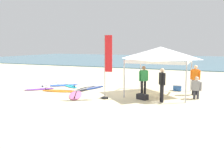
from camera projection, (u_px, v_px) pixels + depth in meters
name	position (u px, v px, depth m)	size (l,w,h in m)	color
ground_plane	(110.00, 92.00, 14.37)	(80.00, 80.00, 0.00)	beige
sea	(179.00, 60.00, 44.07)	(80.00, 36.00, 0.10)	teal
canopy_tent	(160.00, 53.00, 13.58)	(3.34, 3.34, 2.75)	#B7B7BC
surfboard_purple	(40.00, 89.00, 15.29)	(1.67, 1.64, 0.19)	purple
surfboard_pink	(76.00, 95.00, 13.53)	(1.83, 2.63, 0.19)	pink
surfboard_black	(85.00, 89.00, 15.31)	(0.76, 2.50, 0.19)	black
surfboard_white	(51.00, 85.00, 16.92)	(1.01, 2.66, 0.19)	white
surfboard_orange	(60.00, 91.00, 14.70)	(2.38, 1.09, 0.19)	orange
surfboard_cyan	(70.00, 86.00, 16.45)	(1.90, 1.50, 0.19)	#23B2CC
surfboard_navy	(92.00, 88.00, 15.66)	(1.20, 2.26, 0.19)	navy
surfboard_blue	(60.00, 85.00, 16.75)	(2.50, 2.10, 0.19)	blue
person_green	(144.00, 79.00, 13.09)	(0.44, 0.40, 1.71)	black
person_orange	(195.00, 78.00, 13.56)	(0.55, 0.25, 1.71)	black
person_black	(162.00, 83.00, 11.84)	(0.37, 0.49, 1.71)	black
person_grey	(196.00, 87.00, 12.57)	(0.54, 0.29, 1.20)	#383842
banner_flag	(107.00, 69.00, 12.46)	(0.60, 0.36, 3.40)	#99999E
gear_bag_near_tent	(142.00, 97.00, 12.52)	(0.60, 0.32, 0.28)	#232328
cooler_box	(177.00, 88.00, 14.88)	(0.50, 0.36, 0.39)	#2D60B7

